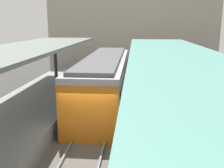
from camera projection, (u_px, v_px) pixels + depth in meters
name	position (u px, v px, depth m)	size (l,w,h in m)	color
ground_plane	(90.00, 145.00, 11.65)	(80.00, 80.00, 0.00)	#383835
platform_left	(8.00, 131.00, 11.86)	(4.40, 28.00, 1.00)	gray
platform_right	(176.00, 138.00, 11.22)	(4.40, 28.00, 1.00)	gray
track_ballast	(90.00, 143.00, 11.63)	(3.20, 28.00, 0.20)	#59544C
rail_near_side	(74.00, 139.00, 11.65)	(0.08, 28.00, 0.14)	slate
rail_far_side	(105.00, 140.00, 11.53)	(0.08, 28.00, 0.14)	slate
commuter_train	(104.00, 80.00, 17.03)	(2.78, 12.64, 3.10)	#ADADB2
canopy_left	(15.00, 52.00, 12.41)	(4.18, 21.00, 3.14)	#333335
canopy_right	(175.00, 55.00, 11.80)	(4.18, 21.00, 3.04)	#333335
platform_bench	(214.00, 147.00, 8.31)	(1.40, 0.41, 0.86)	black
platform_sign	(176.00, 84.00, 11.78)	(0.90, 0.08, 2.21)	#262628
passenger_near_bench	(171.00, 86.00, 14.73)	(0.36, 0.36, 1.71)	navy
station_building_backdrop	(132.00, 22.00, 29.66)	(18.00, 6.00, 11.00)	#A89E8E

